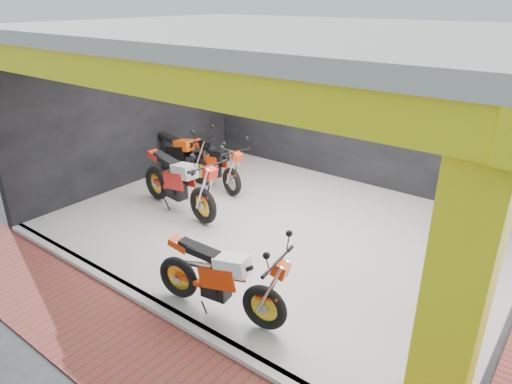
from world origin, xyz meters
TOP-DOWN VIEW (x-y plane):
  - ground at (0.00, 0.00)m, footprint 80.00×80.00m
  - showroom_floor at (0.00, 2.00)m, footprint 8.00×6.00m
  - showroom_ceiling at (0.00, 2.00)m, footprint 8.40×6.40m
  - back_wall at (0.00, 5.10)m, footprint 8.20×0.20m
  - left_wall at (-4.10, 2.00)m, footprint 0.20×6.20m
  - corner_column at (3.75, -0.75)m, footprint 0.50×0.50m
  - header_beam_front at (0.00, -1.00)m, footprint 8.40×0.30m
  - floor_kerb at (0.00, -1.02)m, footprint 8.00×0.20m
  - paver_front at (0.00, -1.80)m, footprint 9.00×1.40m
  - moto_hero at (1.52, -0.50)m, footprint 2.24×1.10m
  - moto_row_a at (-1.21, 1.21)m, footprint 2.51×1.20m
  - moto_row_b at (-1.65, 2.56)m, footprint 2.21×1.27m
  - moto_row_c at (-2.70, 2.65)m, footprint 2.18×0.85m

SIDE VIEW (x-z plane):
  - ground at x=0.00m, z-range 0.00..0.00m
  - paver_front at x=0.00m, z-range 0.00..0.03m
  - showroom_floor at x=0.00m, z-range 0.00..0.10m
  - floor_kerb at x=0.00m, z-range 0.00..0.10m
  - moto_row_b at x=-1.65m, z-range 0.10..1.37m
  - moto_hero at x=1.52m, z-range 0.10..1.41m
  - moto_row_c at x=-2.70m, z-range 0.10..1.42m
  - moto_row_a at x=-1.21m, z-range 0.10..1.58m
  - back_wall at x=0.00m, z-range 0.00..3.50m
  - left_wall at x=-4.10m, z-range 0.00..3.50m
  - corner_column at x=3.75m, z-range 0.00..3.50m
  - header_beam_front at x=0.00m, z-range 3.10..3.50m
  - showroom_ceiling at x=0.00m, z-range 3.50..3.70m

